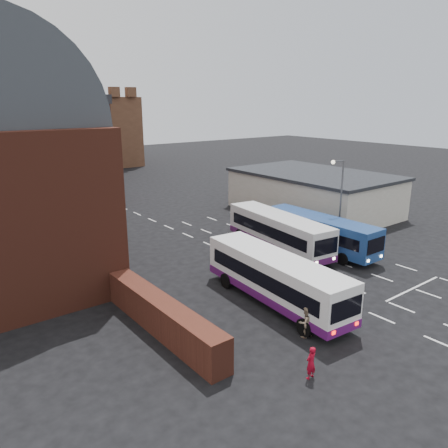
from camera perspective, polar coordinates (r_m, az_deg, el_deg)
ground at (r=27.86m, az=12.91°, el=-8.81°), size 180.00×180.00×0.00m
forecourt_wall at (r=22.78m, az=-8.05°, el=-11.87°), size 1.20×10.00×1.80m
cream_building at (r=46.81m, az=11.57°, el=4.09°), size 10.40×16.40×4.25m
brick_terrace at (r=63.51m, az=-25.37°, el=8.99°), size 22.00×10.00×11.00m
castle_keep at (r=85.87m, az=-20.66°, el=11.23°), size 22.00×22.00×12.00m
bus_white_outbound at (r=25.49m, az=6.75°, el=-6.75°), size 3.29×10.67×2.87m
bus_white_inbound at (r=34.42m, az=7.13°, el=-0.73°), size 3.64×10.69×2.86m
bus_blue at (r=34.94m, az=12.39°, el=-0.87°), size 2.54×9.99×2.72m
bus_red_double at (r=54.87m, az=-16.77°, el=5.60°), size 2.75×10.86×4.34m
street_lamp at (r=36.23m, az=14.82°, el=3.82°), size 1.42×0.31×6.99m
pedestrian_red at (r=19.72m, az=11.28°, el=-17.34°), size 0.57×0.39×1.49m
pedestrian_beige at (r=22.61m, az=10.59°, el=-12.48°), size 0.90×0.76×1.62m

